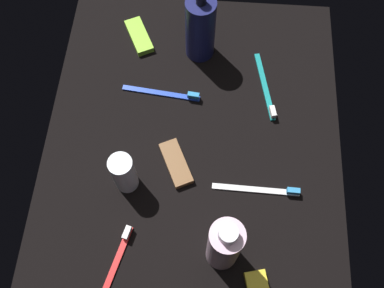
{
  "coord_description": "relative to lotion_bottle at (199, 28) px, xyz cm",
  "views": [
    {
      "loc": [
        36.99,
        2.65,
        84.54
      ],
      "look_at": [
        0.0,
        0.0,
        3.0
      ],
      "focal_mm": 40.11,
      "sensor_mm": 36.0,
      "label": 1
    }
  ],
  "objects": [
    {
      "name": "ground_plane",
      "position": [
        26.04,
        0.32,
        -8.9
      ],
      "size": [
        84.0,
        64.0,
        1.2
      ],
      "primitive_type": "cube",
      "color": "black"
    },
    {
      "name": "bodywash_bottle",
      "position": [
        47.68,
        7.57,
        0.29
      ],
      "size": [
        6.08,
        6.08,
        18.71
      ],
      "color": "silver",
      "rests_on": "ground_plane"
    },
    {
      "name": "toothbrush_blue",
      "position": [
        12.69,
        -6.61,
        -7.69
      ],
      "size": [
        3.11,
        18.03,
        2.1
      ],
      "color": "blue",
      "rests_on": "ground_plane"
    },
    {
      "name": "lotion_bottle",
      "position": [
        0.0,
        0.0,
        0.0
      ],
      "size": [
        6.73,
        6.73,
        19.05
      ],
      "color": "navy",
      "rests_on": "ground_plane"
    },
    {
      "name": "toothbrush_white",
      "position": [
        34.21,
        15.17,
        -7.69
      ],
      "size": [
        1.56,
        18.02,
        2.1
      ],
      "color": "white",
      "rests_on": "ground_plane"
    },
    {
      "name": "snack_bar_brown",
      "position": [
        29.71,
        -2.81,
        -7.55
      ],
      "size": [
        11.11,
        8.1,
        1.5
      ],
      "primitive_type": "cube",
      "rotation": [
        0.0,
        0.0,
        0.45
      ],
      "color": "brown",
      "rests_on": "ground_plane"
    },
    {
      "name": "toothbrush_teal",
      "position": [
        10.04,
        16.14,
        -7.69
      ],
      "size": [
        17.85,
        4.98,
        2.1
      ],
      "color": "teal",
      "rests_on": "ground_plane"
    },
    {
      "name": "snack_bar_lime",
      "position": [
        -2.8,
        -14.64,
        -7.55
      ],
      "size": [
        11.1,
        8.19,
        1.5
      ],
      "primitive_type": "cube",
      "rotation": [
        0.0,
        0.0,
        0.46
      ],
      "color": "#8CD133",
      "rests_on": "ground_plane"
    },
    {
      "name": "deodorant_stick",
      "position": [
        34.4,
        -12.56,
        -2.89
      ],
      "size": [
        4.74,
        4.74,
        10.81
      ],
      "primitive_type": "cylinder",
      "color": "silver",
      "rests_on": "ground_plane"
    },
    {
      "name": "toothbrush_red",
      "position": [
        51.35,
        -12.65,
        -7.69
      ],
      "size": [
        17.72,
        5.69,
        2.1
      ],
      "color": "red",
      "rests_on": "ground_plane"
    }
  ]
}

